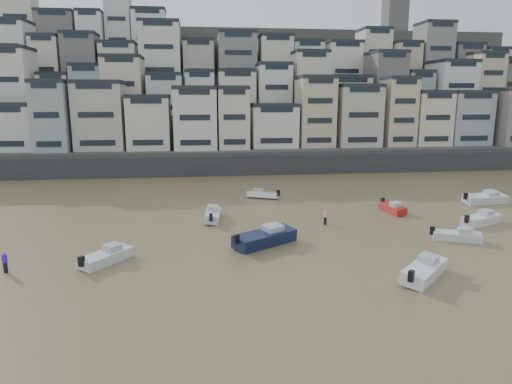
{
  "coord_description": "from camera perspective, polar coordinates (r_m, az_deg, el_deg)",
  "views": [
    {
      "loc": [
        -2.97,
        -15.43,
        13.49
      ],
      "look_at": [
        2.67,
        30.0,
        4.0
      ],
      "focal_mm": 32.0,
      "sensor_mm": 36.0,
      "label": 1
    }
  ],
  "objects": [
    {
      "name": "harbor_wall",
      "position": [
        82.31,
        2.06,
        3.5
      ],
      "size": [
        140.0,
        3.0,
        3.5
      ],
      "primitive_type": "cube",
      "color": "#38383A",
      "rests_on": "ground"
    },
    {
      "name": "hillside",
      "position": [
        121.57,
        1.32,
        11.48
      ],
      "size": [
        141.04,
        66.0,
        50.0
      ],
      "color": "#4C4C47",
      "rests_on": "ground"
    },
    {
      "name": "boat_h",
      "position": [
        62.36,
        0.85,
        -0.19
      ],
      "size": [
        4.84,
        3.31,
        1.26
      ],
      "primitive_type": null,
      "rotation": [
        0.0,
        0.0,
        2.71
      ],
      "color": "white",
      "rests_on": "ground"
    },
    {
      "name": "boat_e",
      "position": [
        57.05,
        16.66,
        -1.8
      ],
      "size": [
        2.2,
        4.91,
        1.29
      ],
      "primitive_type": null,
      "rotation": [
        0.0,
        0.0,
        -1.43
      ],
      "color": "#A91A14",
      "rests_on": "ground"
    },
    {
      "name": "boat_a",
      "position": [
        37.3,
        20.31,
        -8.89
      ],
      "size": [
        5.74,
        5.72,
        1.67
      ],
      "primitive_type": null,
      "rotation": [
        0.0,
        0.0,
        0.78
      ],
      "color": "white",
      "rests_on": "ground"
    },
    {
      "name": "boat_b",
      "position": [
        47.95,
        23.84,
        -4.85
      ],
      "size": [
        5.01,
        3.29,
        1.3
      ],
      "primitive_type": null,
      "rotation": [
        0.0,
        0.0,
        -0.4
      ],
      "color": "silver",
      "rests_on": "ground"
    },
    {
      "name": "boat_f",
      "position": [
        51.43,
        -5.46,
        -2.7
      ],
      "size": [
        2.25,
        5.57,
        1.48
      ],
      "primitive_type": null,
      "rotation": [
        0.0,
        0.0,
        1.48
      ],
      "color": "silver",
      "rests_on": "ground"
    },
    {
      "name": "boat_j",
      "position": [
        40.17,
        -18.22,
        -7.45
      ],
      "size": [
        4.53,
        5.18,
        1.42
      ],
      "primitive_type": null,
      "rotation": [
        0.0,
        0.0,
        0.92
      ],
      "color": "silver",
      "rests_on": "ground"
    },
    {
      "name": "boat_d",
      "position": [
        55.24,
        26.37,
        -2.85
      ],
      "size": [
        5.91,
        4.08,
        1.54
      ],
      "primitive_type": null,
      "rotation": [
        0.0,
        0.0,
        0.44
      ],
      "color": "silver",
      "rests_on": "ground"
    },
    {
      "name": "boat_g",
      "position": [
        65.95,
        26.72,
        -0.61
      ],
      "size": [
        6.42,
        2.73,
        1.7
      ],
      "primitive_type": null,
      "rotation": [
        0.0,
        0.0,
        0.11
      ],
      "color": "silver",
      "rests_on": "ground"
    },
    {
      "name": "boat_c",
      "position": [
        42.58,
        1.13,
        -5.41
      ],
      "size": [
        7.16,
        5.76,
        1.92
      ],
      "primitive_type": null,
      "rotation": [
        0.0,
        0.0,
        0.58
      ],
      "color": "#141B3F",
      "rests_on": "ground"
    },
    {
      "name": "person_blue",
      "position": [
        41.15,
        -28.89,
        -7.67
      ],
      "size": [
        0.44,
        0.44,
        1.74
      ],
      "primitive_type": null,
      "color": "#3B1CD4",
      "rests_on": "ground"
    },
    {
      "name": "person_pink",
      "position": [
        49.94,
        8.65,
        -3.06
      ],
      "size": [
        0.44,
        0.44,
        1.74
      ],
      "primitive_type": null,
      "color": "#EDA7AB",
      "rests_on": "ground"
    }
  ]
}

